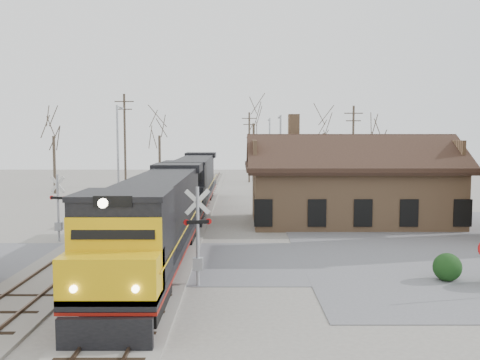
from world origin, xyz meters
name	(u,v)px	position (x,y,z in m)	size (l,w,h in m)	color
ground	(161,262)	(0.00, 0.00, 0.00)	(140.00, 140.00, 0.00)	#9A958B
road	(161,262)	(0.00, 0.00, 0.01)	(60.00, 9.00, 0.03)	slate
track_main	(189,215)	(0.00, 15.00, 0.07)	(3.40, 90.00, 0.24)	#9A958B
track_siding	(132,215)	(-4.50, 15.00, 0.07)	(3.40, 90.00, 0.24)	#9A958B
depot	(350,190)	(11.99, 12.00, 2.41)	(15.20, 9.31, 7.90)	#A27853
locomotive_lead	(155,221)	(0.00, -1.72, 2.38)	(3.04, 20.38, 4.52)	black
locomotive_trailing	(193,182)	(0.00, 18.93, 2.38)	(3.04, 20.38, 4.28)	black
crossbuck_near	(198,240)	(2.19, -4.28, 1.97)	(1.18, 0.41, 4.23)	#A5A8AD
crossbuck_far	(58,210)	(-6.90, 5.20, 1.90)	(1.11, 0.48, 4.04)	#A5A8AD
hedge_a	(447,267)	(13.04, -3.54, 0.62)	(1.24, 1.24, 1.24)	black
streetlight_a	(118,153)	(-5.90, 16.93, 4.91)	(0.25, 2.04, 8.74)	#A5A8AD
streetlight_b	(280,154)	(7.64, 21.75, 4.59)	(0.25, 2.04, 8.12)	#A5A8AD
streetlight_c	(269,150)	(7.40, 34.68, 4.65)	(0.25, 2.04, 8.23)	#A5A8AD
utility_pole_a	(125,143)	(-8.04, 29.57, 5.53)	(2.00, 0.24, 10.60)	#382D23
utility_pole_b	(249,146)	(5.26, 44.63, 4.86)	(2.00, 0.24, 9.29)	#382D23
utility_pole_c	(353,148)	(16.12, 30.73, 4.94)	(2.00, 0.24, 9.43)	#382D23
tree_a	(53,126)	(-16.02, 31.08, 7.23)	(4.15, 4.15, 10.16)	#382D23
tree_b	(159,127)	(-5.94, 39.72, 7.26)	(4.16, 4.16, 10.20)	#382D23
tree_c	(254,114)	(5.89, 46.35, 9.13)	(5.23, 5.23, 12.81)	#382D23
tree_d	(324,125)	(14.97, 43.50, 7.60)	(4.35, 4.35, 10.67)	#382D23
tree_e	(378,137)	(19.88, 35.16, 6.12)	(3.51, 3.51, 8.61)	#382D23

